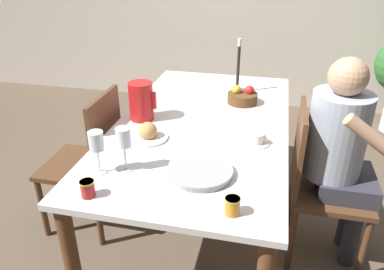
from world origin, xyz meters
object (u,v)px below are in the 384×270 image
Objects in this scene: wine_glass_juice at (96,143)px; candlestick_tall at (238,71)px; person_seated at (341,148)px; jam_jar_amber at (87,188)px; fruit_bowl at (242,97)px; wine_glass_water at (124,139)px; jam_jar_red at (232,205)px; bread_plate at (148,133)px; chair_opposite at (90,159)px; red_pitcher at (141,101)px; chair_person_side at (318,182)px; teacup_near_person at (256,139)px; serving_tray at (200,172)px.

candlestick_tall reaches higher than wine_glass_juice.
person_seated is 1.24m from wine_glass_juice.
fruit_bowl is (0.50, 1.13, 0.00)m from jam_jar_amber.
wine_glass_water reaches higher than jam_jar_red.
wine_glass_juice is 0.39m from bread_plate.
red_pitcher is at bearing -72.06° from chair_opposite.
chair_person_side reaches higher than teacup_near_person.
serving_tray is (-0.65, -0.48, 0.06)m from person_seated.
serving_tray is at bearing -50.99° from chair_person_side.
wine_glass_juice is 0.64m from jam_jar_red.
fruit_bowl is at bearing 61.05° from wine_glass_juice.
chair_opposite is at bearing -162.06° from red_pitcher.
wine_glass_water is 2.91× the size of jam_jar_red.
serving_tray is (0.33, 0.03, -0.14)m from wine_glass_water.
fruit_bowl is at bearing 64.98° from wine_glass_water.
chair_person_side is 0.90m from candlestick_tall.
red_pitcher is 0.76m from jam_jar_amber.
jam_jar_red is (0.93, -0.64, 0.30)m from chair_opposite.
jam_jar_red is 1.11m from fruit_bowl.
wine_glass_juice is at bearing -63.02° from person_seated.
teacup_near_person is at bearing -75.68° from candlestick_tall.
wine_glass_juice is (0.32, -0.48, 0.40)m from chair_opposite.
wine_glass_water is (0.11, -0.53, 0.04)m from red_pitcher.
wine_glass_water is 0.26m from jam_jar_amber.
red_pitcher is 3.10× the size of jam_jar_red.
chair_opposite reaches higher than jam_jar_red.
teacup_near_person is at bearing -93.28° from chair_opposite.
red_pitcher is 1.06× the size of wine_glass_water.
teacup_near_person is 0.73× the size of fruit_bowl.
person_seated is 5.72× the size of bread_plate.
chair_person_side is 0.78m from serving_tray.
bread_plate is (0.00, 0.30, -0.12)m from wine_glass_water.
fruit_bowl reaches higher than serving_tray.
serving_tray is (0.45, -0.50, -0.10)m from red_pitcher.
person_seated is at bearing 11.63° from bread_plate.
fruit_bowl is (0.53, 0.96, -0.10)m from wine_glass_juice.
teacup_near_person is 0.58m from jam_jar_red.
teacup_near_person is 0.55m from fruit_bowl.
person_seated reaches higher than wine_glass_water.
red_pitcher is 0.66m from fruit_bowl.
person_seated is 1.13m from wine_glass_water.
bread_plate is at bearing -106.64° from chair_opposite.
candlestick_tall is (0.48, 0.56, 0.03)m from red_pitcher.
jam_jar_amber is at bearing -136.17° from teacup_near_person.
teacup_near_person is at bearing 57.58° from serving_tray.
jam_jar_amber is at bearing -178.09° from jam_jar_red.
teacup_near_person is at bearing 43.83° from jam_jar_amber.
chair_person_side is 0.77× the size of person_seated.
jam_jar_red is (0.62, -0.74, -0.07)m from red_pitcher.
wine_glass_water is 0.68m from teacup_near_person.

